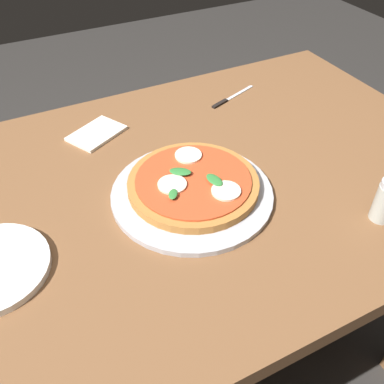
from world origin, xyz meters
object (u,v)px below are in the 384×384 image
Objects in this scene: dining_table at (179,219)px; knife at (228,99)px; pizza at (193,183)px; serving_tray at (192,193)px; napkin at (97,133)px.

dining_table is 8.36× the size of knife.
serving_tray is at bearing 52.22° from pizza.
serving_tray reaches higher than napkin.
napkin is at bearing -68.75° from dining_table.
serving_tray reaches higher than knife.
napkin is (0.12, -0.30, -0.02)m from pizza.
napkin is 0.79× the size of knife.
pizza is (-0.01, -0.01, 0.02)m from serving_tray.
dining_table is 4.10× the size of serving_tray.
napkin is at bearing -68.46° from pizza.
knife is at bearing -131.00° from serving_tray.
pizza is at bearing 111.54° from napkin.
knife is (-0.26, -0.30, -0.02)m from pizza.
pizza is at bearing 48.89° from knife.
serving_tray is at bearing 109.44° from napkin.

